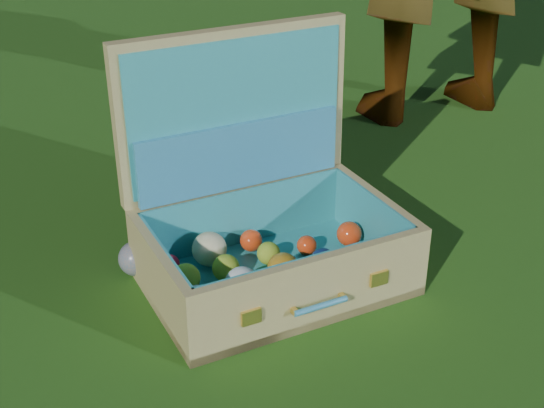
# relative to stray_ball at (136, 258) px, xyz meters

# --- Properties ---
(ground) EXTENTS (60.00, 60.00, 0.00)m
(ground) POSITION_rel_stray_ball_xyz_m (0.44, -0.01, -0.04)
(ground) COLOR #215114
(ground) RESTS_ON ground
(stray_ball) EXTENTS (0.08, 0.08, 0.08)m
(stray_ball) POSITION_rel_stray_ball_xyz_m (0.00, 0.00, 0.00)
(stray_ball) COLOR #386892
(stray_ball) RESTS_ON ground
(suitcase) EXTENTS (0.62, 0.55, 0.50)m
(suitcase) POSITION_rel_stray_ball_xyz_m (0.26, -0.01, 0.11)
(suitcase) COLOR tan
(suitcase) RESTS_ON ground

